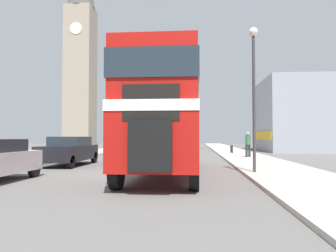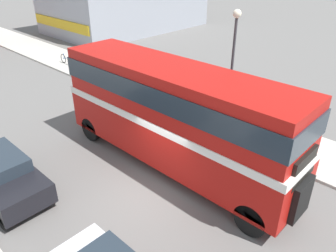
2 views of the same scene
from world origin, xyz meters
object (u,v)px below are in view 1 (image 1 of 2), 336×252
object	(u,v)px
street_lamp	(254,77)
church_tower	(81,38)
bus_distant	(186,130)
bicycle_on_pavement	(232,149)
car_parked_mid	(69,151)
pedestrian_walking	(248,143)
double_decker_bus	(168,112)

from	to	relation	value
street_lamp	church_tower	size ratio (longest dim) A/B	0.14
church_tower	bus_distant	bearing A→B (deg)	-39.79
bus_distant	church_tower	size ratio (longest dim) A/B	0.25
bicycle_on_pavement	church_tower	size ratio (longest dim) A/B	0.04
car_parked_mid	street_lamp	world-z (taller)	street_lamp
pedestrian_walking	church_tower	xyz separation A→B (m)	(-25.79, 37.60, 19.56)
bus_distant	double_decker_bus	bearing A→B (deg)	-89.67
bicycle_on_pavement	pedestrian_walking	bearing A→B (deg)	-84.67
double_decker_bus	church_tower	size ratio (longest dim) A/B	0.27
double_decker_bus	bicycle_on_pavement	size ratio (longest dim) A/B	6.15
bus_distant	car_parked_mid	distance (m)	27.11
double_decker_bus	car_parked_mid	size ratio (longest dim) A/B	2.42
pedestrian_walking	car_parked_mid	bearing A→B (deg)	-149.11
double_decker_bus	church_tower	xyz separation A→B (m)	(-20.98, 47.26, 18.10)
car_parked_mid	church_tower	distance (m)	50.52
bus_distant	pedestrian_walking	distance (m)	20.91
double_decker_bus	bicycle_on_pavement	bearing A→B (deg)	74.40
bicycle_on_pavement	church_tower	xyz separation A→B (m)	(-25.26, 31.94, 20.19)
bus_distant	bicycle_on_pavement	world-z (taller)	bus_distant
pedestrian_walking	street_lamp	xyz separation A→B (m)	(-1.30, -9.92, 2.84)
pedestrian_walking	street_lamp	world-z (taller)	street_lamp
pedestrian_walking	church_tower	world-z (taller)	church_tower
street_lamp	pedestrian_walking	bearing A→B (deg)	82.55
street_lamp	church_tower	world-z (taller)	church_tower
double_decker_bus	bus_distant	bearing A→B (deg)	90.33
street_lamp	church_tower	xyz separation A→B (m)	(-24.49, 47.52, 16.72)
bicycle_on_pavement	church_tower	distance (m)	45.45
pedestrian_walking	street_lamp	distance (m)	10.40
church_tower	bicycle_on_pavement	bearing A→B (deg)	-51.66
pedestrian_walking	bicycle_on_pavement	distance (m)	5.71
car_parked_mid	street_lamp	size ratio (longest dim) A/B	0.76
bicycle_on_pavement	car_parked_mid	bearing A→B (deg)	-129.78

